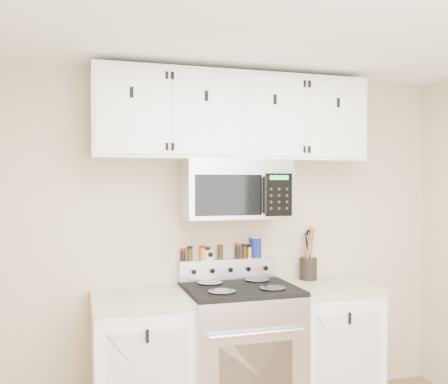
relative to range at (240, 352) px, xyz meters
name	(u,v)px	position (x,y,z in m)	size (l,w,h in m)	color
back_wall	(227,238)	(0.00, 0.32, 0.76)	(3.50, 0.01, 2.50)	tan
range	(240,352)	(0.00, 0.00, 0.00)	(0.76, 0.65, 1.10)	#B7B7BA
base_cabinet_left	(141,365)	(-0.69, 0.02, -0.03)	(0.64, 0.62, 0.92)	white
base_cabinet_right	(327,345)	(0.69, 0.02, -0.03)	(0.64, 0.62, 0.92)	white
microwave	(235,189)	(0.00, 0.13, 1.14)	(0.76, 0.44, 0.42)	#9E9EA3
upper_cabinets	(234,117)	(0.00, 0.15, 1.66)	(2.00, 0.35, 0.62)	white
utensil_crock	(308,267)	(0.63, 0.22, 0.53)	(0.14, 0.14, 0.39)	black
kitchen_timer	(210,255)	(-0.15, 0.28, 0.65)	(0.06, 0.05, 0.07)	silver
salt_canister	(256,247)	(0.22, 0.28, 0.70)	(0.09, 0.09, 0.16)	navy
spice_jar_0	(183,254)	(-0.35, 0.28, 0.66)	(0.04, 0.04, 0.09)	black
spice_jar_1	(190,253)	(-0.30, 0.28, 0.67)	(0.04, 0.04, 0.11)	#432E10
spice_jar_2	(203,253)	(-0.20, 0.28, 0.67)	(0.04, 0.04, 0.11)	orange
spice_jar_3	(207,253)	(-0.16, 0.28, 0.66)	(0.04, 0.04, 0.10)	black
spice_jar_4	(221,252)	(-0.06, 0.28, 0.67)	(0.04, 0.04, 0.11)	#3B260E
spice_jar_5	(238,251)	(0.07, 0.28, 0.67)	(0.04, 0.04, 0.11)	black
spice_jar_6	(245,251)	(0.13, 0.28, 0.67)	(0.04, 0.04, 0.11)	#41270F
spice_jar_7	(250,251)	(0.17, 0.28, 0.66)	(0.04, 0.04, 0.10)	yellow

